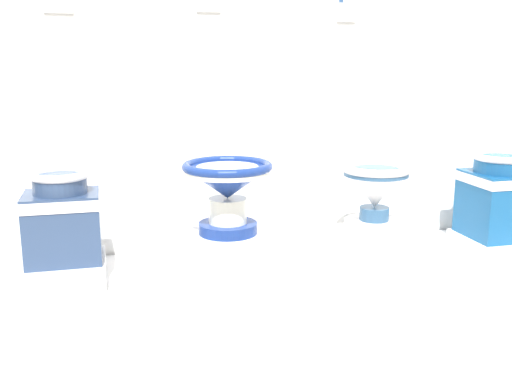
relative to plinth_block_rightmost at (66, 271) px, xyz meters
name	(u,v)px	position (x,y,z in m)	size (l,w,h in m)	color
display_platform	(227,285)	(0.73, -0.08, -0.10)	(3.71, 0.82, 0.11)	white
plinth_block_rightmost	(66,271)	(0.00, 0.00, 0.00)	(0.35, 0.39, 0.10)	white
antique_toilet_rightmost	(62,216)	(0.00, 0.00, 0.26)	(0.33, 0.27, 0.41)	navy
plinth_block_slender_white	(228,254)	(0.73, -0.09, 0.05)	(0.30, 0.29, 0.20)	white
antique_toilet_slender_white	(227,185)	(0.73, -0.09, 0.38)	(0.41, 0.41, 0.33)	navy
plinth_block_pale_glazed	(373,244)	(1.49, -0.04, 0.02)	(0.36, 0.37, 0.14)	white
antique_toilet_pale_glazed	(375,190)	(1.49, -0.04, 0.30)	(0.34, 0.34, 0.34)	white
plinth_block_squat_floral	(495,240)	(2.23, -0.01, -0.02)	(0.36, 0.38, 0.05)	white
antique_toilet_squat_floral	(499,194)	(2.23, -0.01, 0.24)	(0.34, 0.34, 0.45)	#17538B
info_placard_third	(208,0)	(0.73, 0.34, 1.23)	(0.12, 0.01, 0.12)	white
info_placard_fourth	(346,8)	(1.47, 0.34, 1.20)	(0.11, 0.01, 0.14)	white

